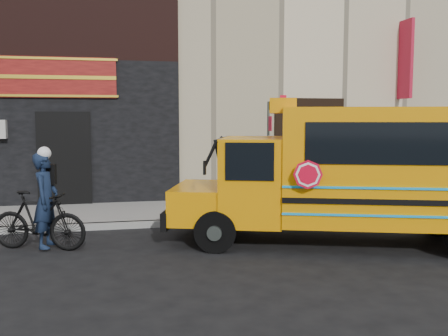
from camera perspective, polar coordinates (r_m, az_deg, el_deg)
name	(u,v)px	position (r m, az deg, el deg)	size (l,w,h in m)	color
ground	(213,254)	(9.50, -1.22, -9.82)	(120.00, 120.00, 0.00)	black
curb	(194,222)	(11.98, -3.50, -6.19)	(40.00, 0.20, 0.15)	gray
sidewalk	(185,211)	(13.43, -4.42, -4.89)	(40.00, 3.00, 0.15)	gray
building	(162,23)	(19.85, -7.14, 16.07)	(20.00, 10.70, 12.00)	beige
school_bus	(362,170)	(10.34, 15.46, -0.23)	(7.22, 4.19, 2.92)	black
sign_pole	(268,154)	(12.70, 5.09, 1.61)	(0.06, 0.26, 2.96)	#414944
bicycle	(39,221)	(10.31, -20.41, -5.65)	(0.54, 1.91, 1.15)	black
cyclist	(46,203)	(10.23, -19.68, -3.74)	(0.67, 0.44, 1.84)	#111C33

